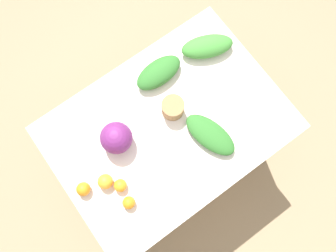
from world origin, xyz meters
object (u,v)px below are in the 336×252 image
(cabbage_purple, at_px, (116,138))
(orange_0, at_px, (83,189))
(orange_3, at_px, (120,186))
(orange_2, at_px, (129,203))
(greens_bunch_beet_tops, at_px, (159,73))
(orange_1, at_px, (105,182))
(paper_bag, at_px, (173,108))
(greens_bunch_kale, at_px, (207,46))
(greens_bunch_dandelion, at_px, (210,135))

(cabbage_purple, height_order, orange_0, cabbage_purple)
(cabbage_purple, xyz_separation_m, orange_3, (-0.12, -0.20, -0.05))
(orange_2, bearing_deg, greens_bunch_beet_tops, 42.26)
(orange_0, bearing_deg, orange_1, -16.91)
(greens_bunch_beet_tops, height_order, orange_1, greens_bunch_beet_tops)
(paper_bag, xyz_separation_m, orange_1, (-0.50, -0.11, -0.01))
(paper_bag, bearing_deg, greens_bunch_kale, 25.71)
(orange_1, distance_m, orange_3, 0.08)
(cabbage_purple, distance_m, orange_3, 0.24)
(cabbage_purple, xyz_separation_m, greens_bunch_kale, (0.69, 0.14, -0.04))
(greens_bunch_dandelion, xyz_separation_m, orange_0, (-0.68, 0.15, 0.00))
(cabbage_purple, height_order, orange_2, cabbage_purple)
(greens_bunch_beet_tops, relative_size, orange_3, 4.12)
(greens_bunch_dandelion, xyz_separation_m, orange_1, (-0.57, 0.12, 0.00))
(greens_bunch_kale, height_order, orange_2, greens_bunch_kale)
(greens_bunch_kale, bearing_deg, greens_bunch_dandelion, -125.51)
(paper_bag, distance_m, greens_bunch_kale, 0.40)
(orange_2, bearing_deg, orange_0, 127.96)
(orange_1, relative_size, orange_3, 1.17)
(greens_bunch_kale, bearing_deg, greens_bunch_beet_tops, 174.09)
(orange_2, xyz_separation_m, orange_3, (0.01, 0.09, 0.00))
(orange_0, distance_m, orange_1, 0.11)
(greens_bunch_dandelion, bearing_deg, orange_2, -176.12)
(paper_bag, xyz_separation_m, greens_bunch_kale, (0.36, 0.17, -0.01))
(greens_bunch_dandelion, distance_m, orange_2, 0.54)
(orange_2, bearing_deg, cabbage_purple, 65.82)
(orange_2, height_order, orange_3, orange_3)
(paper_bag, bearing_deg, greens_bunch_dandelion, -71.98)
(greens_bunch_beet_tops, relative_size, orange_0, 3.85)
(greens_bunch_kale, distance_m, orange_2, 0.93)
(orange_0, bearing_deg, orange_2, -52.04)
(cabbage_purple, relative_size, orange_3, 2.48)
(cabbage_purple, distance_m, orange_0, 0.30)
(paper_bag, relative_size, orange_3, 1.79)
(paper_bag, distance_m, orange_3, 0.48)
(orange_2, bearing_deg, greens_bunch_dandelion, 3.88)
(orange_1, bearing_deg, greens_bunch_beet_tops, 29.70)
(greens_bunch_beet_tops, height_order, orange_0, greens_bunch_beet_tops)
(paper_bag, relative_size, orange_1, 1.53)
(orange_0, bearing_deg, orange_3, -30.26)
(orange_3, bearing_deg, orange_2, -97.77)
(greens_bunch_kale, relative_size, orange_1, 3.72)
(orange_1, bearing_deg, orange_0, 163.09)
(orange_1, xyz_separation_m, orange_3, (0.05, -0.06, -0.01))
(orange_3, bearing_deg, greens_bunch_dandelion, -6.34)
(orange_1, bearing_deg, orange_2, -76.70)
(greens_bunch_kale, xyz_separation_m, orange_1, (-0.86, -0.28, -0.01))
(paper_bag, height_order, orange_1, paper_bag)
(greens_bunch_dandelion, relative_size, orange_1, 3.85)
(cabbage_purple, height_order, greens_bunch_beet_tops, cabbage_purple)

